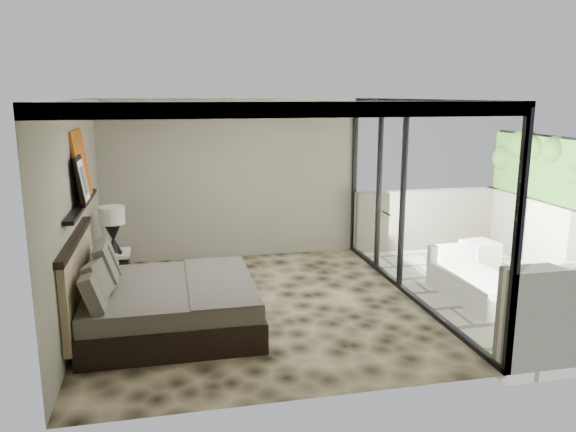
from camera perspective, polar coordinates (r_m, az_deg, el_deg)
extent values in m
plane|color=black|center=(7.86, -3.32, -9.12)|extent=(5.00, 5.00, 0.00)
cube|color=silver|center=(7.32, -3.60, 11.68)|extent=(4.50, 5.00, 0.02)
cube|color=gray|center=(9.89, -5.71, 3.70)|extent=(4.50, 0.02, 2.80)
cube|color=gray|center=(7.46, -20.70, 0.17)|extent=(0.02, 5.00, 2.80)
cube|color=white|center=(8.11, 12.45, 1.59)|extent=(0.08, 5.00, 2.80)
cube|color=beige|center=(9.20, 20.62, -7.08)|extent=(3.00, 5.00, 0.12)
cube|color=black|center=(7.53, -20.21, 1.09)|extent=(0.12, 2.20, 0.05)
cube|color=black|center=(7.23, -11.68, -9.77)|extent=(2.08, 1.98, 0.36)
cube|color=#5C564D|center=(7.13, -11.78, -7.63)|extent=(2.02, 1.92, 0.22)
cube|color=#48463E|center=(7.12, -7.01, -6.52)|extent=(0.79, 1.96, 0.03)
cube|color=#8F735B|center=(7.14, -20.53, -6.21)|extent=(0.08, 2.08, 0.99)
cube|color=black|center=(9.02, -17.24, -5.18)|extent=(0.62, 0.62, 0.49)
cone|color=black|center=(8.92, -17.28, -2.88)|extent=(0.22, 0.22, 0.20)
cone|color=black|center=(8.87, -17.36, -1.65)|extent=(0.22, 0.22, 0.20)
cylinder|color=silver|center=(8.81, -17.47, 0.08)|extent=(0.38, 0.38, 0.26)
cube|color=#AC430E|center=(7.75, -20.29, 4.94)|extent=(0.13, 0.90, 0.90)
cube|color=black|center=(7.37, -20.19, 3.42)|extent=(0.11, 0.50, 0.60)
cube|color=white|center=(9.82, 18.89, -3.86)|extent=(0.57, 0.57, 0.50)
cube|color=white|center=(8.52, 18.72, -7.06)|extent=(0.87, 1.60, 0.27)
cube|color=silver|center=(8.47, 18.80, -5.94)|extent=(0.83, 1.50, 0.08)
cube|color=white|center=(9.01, 16.25, -3.82)|extent=(0.78, 0.16, 0.34)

